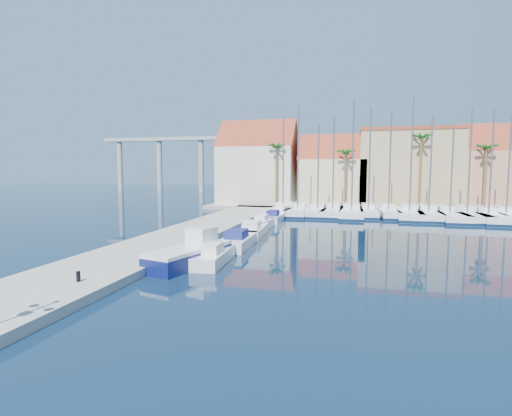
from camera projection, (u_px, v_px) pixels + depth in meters
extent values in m
plane|color=#081C31|center=(226.00, 306.00, 17.76)|extent=(260.00, 260.00, 0.00)
cube|color=gray|center=(174.00, 240.00, 32.95)|extent=(6.00, 77.00, 0.50)
cube|color=gray|center=(385.00, 207.00, 61.65)|extent=(54.00, 16.00, 0.50)
cylinder|color=black|center=(78.00, 276.00, 19.79)|extent=(0.21, 0.21, 0.52)
cube|color=#0D154E|center=(190.00, 258.00, 25.15)|extent=(3.77, 6.81, 0.97)
cube|color=white|center=(190.00, 249.00, 25.10)|extent=(3.77, 6.81, 0.22)
cube|color=white|center=(202.00, 236.00, 26.16)|extent=(1.80, 2.03, 1.19)
cube|color=white|center=(214.00, 257.00, 25.73)|extent=(1.97, 5.19, 0.80)
cube|color=white|center=(211.00, 248.00, 25.16)|extent=(1.26, 1.85, 0.60)
cube|color=white|center=(238.00, 241.00, 31.43)|extent=(2.30, 6.44, 0.80)
cube|color=navy|center=(236.00, 234.00, 30.74)|extent=(1.52, 2.28, 0.60)
cube|color=white|center=(253.00, 231.00, 36.51)|extent=(2.41, 6.36, 0.80)
cube|color=white|center=(252.00, 224.00, 35.83)|extent=(1.54, 2.27, 0.60)
cube|color=white|center=(263.00, 224.00, 41.44)|extent=(1.69, 5.05, 0.80)
cube|color=white|center=(261.00, 218.00, 40.88)|extent=(1.16, 1.78, 0.60)
cube|color=white|center=(274.00, 218.00, 45.93)|extent=(1.86, 5.51, 0.80)
cube|color=navy|center=(273.00, 213.00, 45.33)|extent=(1.26, 1.94, 0.60)
cube|color=white|center=(283.00, 213.00, 51.13)|extent=(2.38, 5.79, 0.80)
cube|color=white|center=(282.00, 208.00, 50.53)|extent=(1.46, 2.09, 0.60)
cube|color=white|center=(290.00, 211.00, 54.48)|extent=(2.75, 7.54, 0.80)
cube|color=white|center=(289.00, 206.00, 53.70)|extent=(1.80, 2.68, 0.60)
cube|color=white|center=(284.00, 211.00, 53.51)|extent=(3.65, 11.36, 1.00)
cube|color=#0C2040|center=(284.00, 213.00, 53.54)|extent=(3.71, 11.43, 0.28)
cube|color=white|center=(286.00, 204.00, 54.49)|extent=(2.26, 3.49, 0.60)
cylinder|color=slate|center=(283.00, 163.00, 52.36)|extent=(0.20, 0.20, 11.79)
cube|color=white|center=(298.00, 211.00, 53.11)|extent=(2.91, 10.49, 1.00)
cube|color=#0C2040|center=(298.00, 213.00, 53.14)|extent=(2.97, 10.55, 0.28)
cube|color=white|center=(299.00, 204.00, 54.04)|extent=(1.96, 3.17, 0.60)
cylinder|color=slate|center=(298.00, 157.00, 51.91)|extent=(0.20, 0.20, 13.24)
cube|color=white|center=(318.00, 212.00, 52.24)|extent=(2.80, 9.44, 1.00)
cube|color=#0C2040|center=(318.00, 214.00, 52.27)|extent=(2.87, 9.50, 0.28)
cube|color=white|center=(319.00, 205.00, 53.05)|extent=(1.81, 2.87, 0.60)
cylinder|color=slate|center=(318.00, 166.00, 51.22)|extent=(0.20, 0.20, 10.78)
cube|color=white|center=(333.00, 212.00, 51.71)|extent=(2.96, 9.49, 1.00)
cube|color=#0C2040|center=(333.00, 215.00, 51.74)|extent=(3.03, 9.55, 0.28)
cube|color=white|center=(334.00, 205.00, 52.53)|extent=(1.86, 2.90, 0.60)
cylinder|color=slate|center=(334.00, 163.00, 50.65)|extent=(0.20, 0.20, 11.74)
cube|color=white|center=(351.00, 213.00, 51.11)|extent=(2.90, 11.11, 1.00)
cube|color=#0C2040|center=(351.00, 215.00, 51.14)|extent=(2.96, 11.17, 0.28)
cube|color=white|center=(352.00, 206.00, 52.10)|extent=(2.02, 3.33, 0.60)
cylinder|color=slate|center=(353.00, 155.00, 49.86)|extent=(0.20, 0.20, 13.68)
cube|color=white|center=(368.00, 212.00, 51.25)|extent=(2.50, 8.26, 1.00)
cube|color=#0C2040|center=(368.00, 215.00, 51.28)|extent=(2.56, 8.32, 0.28)
cube|color=white|center=(368.00, 206.00, 51.97)|extent=(1.60, 2.52, 0.60)
cylinder|color=slate|center=(370.00, 159.00, 50.18)|extent=(0.20, 0.20, 12.69)
cube|color=white|center=(388.00, 213.00, 50.55)|extent=(2.93, 8.84, 1.00)
cube|color=#0C2040|center=(388.00, 216.00, 50.59)|extent=(3.00, 8.91, 0.28)
cube|color=white|center=(387.00, 206.00, 51.33)|extent=(1.78, 2.72, 0.60)
cylinder|color=slate|center=(390.00, 161.00, 49.49)|extent=(0.20, 0.20, 12.04)
cube|color=white|center=(409.00, 214.00, 49.66)|extent=(3.45, 11.31, 1.00)
cube|color=#0C2040|center=(409.00, 216.00, 49.69)|extent=(3.51, 11.37, 0.28)
cube|color=white|center=(409.00, 207.00, 50.65)|extent=(2.20, 3.45, 0.60)
cylinder|color=slate|center=(412.00, 155.00, 48.42)|extent=(0.20, 0.20, 13.61)
cube|color=white|center=(428.00, 214.00, 49.12)|extent=(3.49, 11.09, 1.00)
cube|color=#0C2040|center=(428.00, 217.00, 49.15)|extent=(3.55, 11.16, 0.28)
cube|color=white|center=(427.00, 207.00, 50.08)|extent=(2.18, 3.40, 0.60)
cylinder|color=slate|center=(431.00, 163.00, 47.99)|extent=(0.20, 0.20, 11.54)
cube|color=white|center=(449.00, 215.00, 48.02)|extent=(3.18, 11.61, 1.00)
cube|color=#0C2040|center=(448.00, 218.00, 48.05)|extent=(3.24, 11.67, 0.28)
cube|color=white|center=(447.00, 208.00, 49.06)|extent=(2.16, 3.50, 0.60)
cylinder|color=slate|center=(452.00, 169.00, 46.91)|extent=(0.20, 0.20, 10.22)
cube|color=white|center=(465.00, 216.00, 47.81)|extent=(3.79, 11.71, 1.00)
cube|color=#0C2040|center=(465.00, 218.00, 47.85)|extent=(3.85, 11.77, 0.28)
cube|color=white|center=(463.00, 208.00, 48.87)|extent=(2.33, 3.60, 0.60)
cylinder|color=slate|center=(470.00, 161.00, 46.62)|extent=(0.20, 0.20, 11.92)
cube|color=white|center=(487.00, 217.00, 46.75)|extent=(3.25, 11.35, 1.00)
cube|color=#0C2040|center=(487.00, 219.00, 46.78)|extent=(3.31, 11.41, 0.28)
cube|color=white|center=(485.00, 209.00, 47.75)|extent=(2.15, 3.44, 0.60)
cylinder|color=slate|center=(492.00, 161.00, 45.58)|extent=(0.20, 0.20, 11.87)
cube|color=white|center=(505.00, 216.00, 47.27)|extent=(2.57, 8.52, 1.00)
cube|color=#0C2040|center=(505.00, 219.00, 47.30)|extent=(2.64, 8.58, 0.28)
cube|color=white|center=(503.00, 209.00, 48.00)|extent=(1.65, 2.60, 0.60)
cylinder|color=slate|center=(509.00, 164.00, 46.27)|extent=(0.20, 0.20, 11.22)
cube|color=beige|center=(258.00, 176.00, 65.07)|extent=(12.00, 9.00, 9.00)
cube|color=maroon|center=(258.00, 148.00, 64.63)|extent=(12.30, 9.00, 9.00)
cube|color=beige|center=(333.00, 182.00, 62.26)|extent=(10.00, 8.00, 7.00)
cube|color=maroon|center=(333.00, 160.00, 61.92)|extent=(10.30, 8.00, 8.00)
cube|color=tan|center=(407.00, 169.00, 60.36)|extent=(14.00, 10.00, 11.00)
cube|color=maroon|center=(409.00, 131.00, 59.80)|extent=(14.20, 10.20, 0.50)
cube|color=tan|center=(497.00, 180.00, 56.64)|extent=(10.00, 8.00, 8.00)
cube|color=maroon|center=(499.00, 152.00, 56.25)|extent=(10.30, 8.00, 8.00)
cylinder|color=brown|center=(277.00, 176.00, 59.27)|extent=(0.36, 0.36, 9.00)
sphere|color=#1B5016|center=(277.00, 147.00, 58.85)|extent=(2.60, 2.60, 2.60)
cylinder|color=brown|center=(345.00, 180.00, 56.90)|extent=(0.36, 0.36, 8.00)
sphere|color=#1B5016|center=(346.00, 153.00, 56.52)|extent=(2.60, 2.60, 2.60)
cylinder|color=brown|center=(420.00, 173.00, 54.38)|extent=(0.36, 0.36, 10.00)
sphere|color=#1B5016|center=(422.00, 137.00, 53.91)|extent=(2.60, 2.60, 2.60)
cylinder|color=brown|center=(485.00, 179.00, 52.52)|extent=(0.36, 0.36, 8.50)
sphere|color=#1B5016|center=(487.00, 148.00, 52.12)|extent=(2.60, 2.60, 2.60)
cube|color=#9E9E99|center=(187.00, 139.00, 104.75)|extent=(48.00, 2.20, 0.90)
cylinder|color=#9E9E99|center=(120.00, 166.00, 110.28)|extent=(1.40, 1.40, 14.00)
cylinder|color=#9E9E99|center=(160.00, 165.00, 107.37)|extent=(1.40, 1.40, 14.00)
cylinder|color=#9E9E99|center=(201.00, 165.00, 104.47)|extent=(1.40, 1.40, 14.00)
cylinder|color=#9E9E99|center=(245.00, 165.00, 101.56)|extent=(1.40, 1.40, 14.00)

